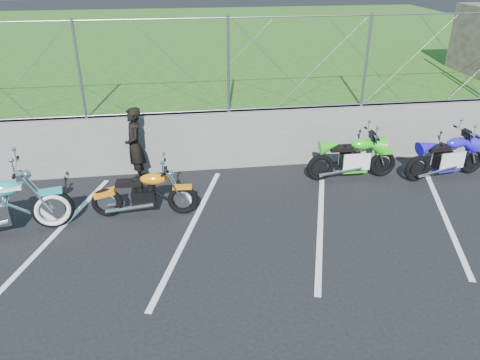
{
  "coord_description": "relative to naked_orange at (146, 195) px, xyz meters",
  "views": [
    {
      "loc": [
        -0.14,
        -6.18,
        4.48
      ],
      "look_at": [
        0.93,
        1.3,
        0.73
      ],
      "focal_mm": 35.0,
      "sensor_mm": 36.0,
      "label": 1
    }
  ],
  "objects": [
    {
      "name": "naked_orange",
      "position": [
        0.0,
        0.0,
        0.0
      ],
      "size": [
        1.97,
        0.67,
        0.98
      ],
      "rotation": [
        0.0,
        0.0,
        -0.07
      ],
      "color": "black",
      "rests_on": "ground"
    },
    {
      "name": "sportbike_blue",
      "position": [
        6.35,
        0.73,
        0.02
      ],
      "size": [
        1.97,
        0.7,
        1.02
      ],
      "rotation": [
        0.0,
        0.0,
        0.14
      ],
      "color": "black",
      "rests_on": "ground"
    },
    {
      "name": "retaining_wall",
      "position": [
        0.78,
        1.94,
        0.23
      ],
      "size": [
        30.0,
        0.22,
        1.3
      ],
      "primitive_type": "cube",
      "color": "#61615D",
      "rests_on": "ground"
    },
    {
      "name": "ground",
      "position": [
        0.78,
        -1.56,
        -0.42
      ],
      "size": [
        90.0,
        90.0,
        0.0
      ],
      "primitive_type": "plane",
      "color": "black",
      "rests_on": "ground"
    },
    {
      "name": "grass_field",
      "position": [
        0.78,
        11.94,
        0.23
      ],
      "size": [
        30.0,
        20.0,
        1.3
      ],
      "primitive_type": "cube",
      "color": "#275215",
      "rests_on": "ground"
    },
    {
      "name": "parking_lines",
      "position": [
        1.98,
        -0.56,
        -0.42
      ],
      "size": [
        18.29,
        4.31,
        0.01
      ],
      "color": "silver",
      "rests_on": "ground"
    },
    {
      "name": "person_standing",
      "position": [
        -0.25,
        1.48,
        0.4
      ],
      "size": [
        0.5,
        0.66,
        1.63
      ],
      "primitive_type": "imported",
      "rotation": [
        0.0,
        0.0,
        -1.36
      ],
      "color": "black",
      "rests_on": "ground"
    },
    {
      "name": "sportbike_green",
      "position": [
        4.33,
        0.96,
        0.02
      ],
      "size": [
        1.98,
        0.71,
        1.03
      ],
      "rotation": [
        0.0,
        0.0,
        -0.0
      ],
      "color": "black",
      "rests_on": "ground"
    },
    {
      "name": "chain_link_fence",
      "position": [
        0.78,
        1.94,
        1.88
      ],
      "size": [
        28.0,
        0.03,
        2.0
      ],
      "color": "gray",
      "rests_on": "retaining_wall"
    }
  ]
}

